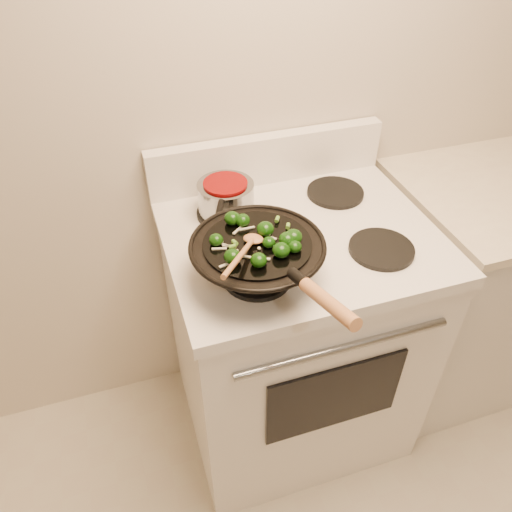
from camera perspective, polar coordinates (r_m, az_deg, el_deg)
name	(u,v)px	position (r m, az deg, el deg)	size (l,w,h in m)	color
stove	(293,334)	(1.76, 4.20, -8.87)	(0.78, 0.67, 1.08)	white
counter_unit	(495,280)	(2.19, 25.65, -2.48)	(0.89, 0.62, 0.91)	silver
wok	(258,258)	(1.24, 0.24, -0.24)	(0.34, 0.56, 0.21)	black
stirfry	(262,239)	(1.20, 0.72, 1.92)	(0.22, 0.22, 0.04)	#0E3307
wooden_spoon	(246,249)	(1.16, -1.19, 0.83)	(0.16, 0.20, 0.07)	#AD7144
saucepan	(226,197)	(1.48, -3.47, 6.71)	(0.17, 0.26, 0.10)	gray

